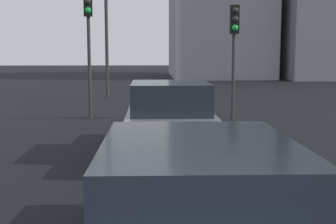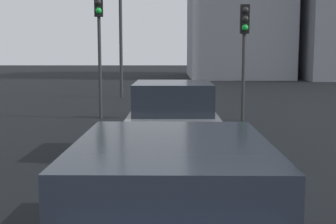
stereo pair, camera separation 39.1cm
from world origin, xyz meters
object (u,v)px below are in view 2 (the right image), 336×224
at_px(car_grey_lead, 173,120).
at_px(traffic_light_near_left, 99,26).
at_px(car_navy_second, 172,222).
at_px(traffic_light_near_right, 244,38).

relative_size(car_grey_lead, traffic_light_near_left, 1.03).
distance_m(car_navy_second, traffic_light_near_right, 11.15).
xyz_separation_m(car_navy_second, traffic_light_near_right, (10.74, -2.30, 1.94)).
relative_size(car_navy_second, traffic_light_near_left, 1.10).
bearing_deg(car_navy_second, traffic_light_near_left, 12.34).
distance_m(traffic_light_near_left, traffic_light_near_right, 4.72).
bearing_deg(car_navy_second, traffic_light_near_right, -11.69).
distance_m(car_navy_second, traffic_light_near_left, 11.72).
relative_size(traffic_light_near_left, traffic_light_near_right, 1.15).
xyz_separation_m(traffic_light_near_left, traffic_light_near_right, (-0.50, -4.68, -0.39)).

